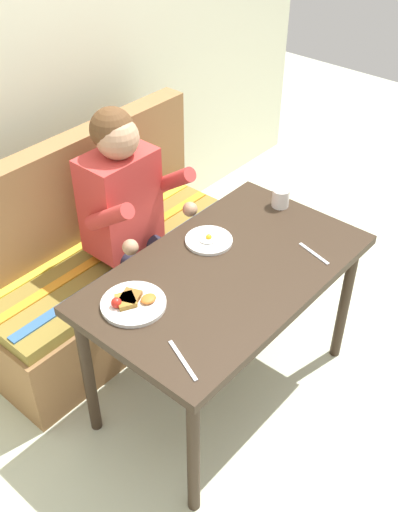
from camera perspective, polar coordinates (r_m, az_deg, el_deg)
name	(u,v)px	position (r m, az deg, el deg)	size (l,w,h in m)	color
ground_plane	(223,387)	(2.94, 2.26, -12.29)	(8.00, 8.00, 0.00)	beige
back_wall	(12,56)	(2.99, -17.28, 17.66)	(4.40, 0.10, 2.60)	beige
table	(227,284)	(2.48, 2.63, -2.71)	(1.20, 0.70, 0.73)	#332519
couch	(108,267)	(3.10, -8.63, -1.08)	(1.44, 0.56, 1.00)	olive
person	(131,210)	(2.77, -6.43, 4.37)	(0.45, 0.61, 1.21)	#C63733
plate_breakfast	(133,303)	(2.27, -6.31, -4.42)	(0.25, 0.25, 0.05)	white
plate_eggs	(209,240)	(2.56, 0.93, 1.52)	(0.20, 0.20, 0.04)	white
coffee_mug	(281,197)	(2.80, 7.77, 5.55)	(0.12, 0.08, 0.09)	white
fork	(314,254)	(2.55, 10.82, 0.23)	(0.01, 0.17, 0.01)	silver
knife	(183,360)	(2.07, -1.55, -9.84)	(0.01, 0.20, 0.01)	silver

